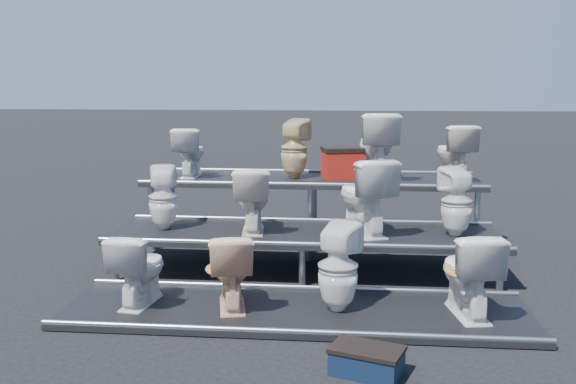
# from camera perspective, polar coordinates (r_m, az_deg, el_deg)

# --- Properties ---
(ground) EXTENTS (80.00, 80.00, 0.00)m
(ground) POSITION_cam_1_polar(r_m,az_deg,el_deg) (7.13, 1.55, -7.18)
(ground) COLOR black
(ground) RESTS_ON ground
(tier_front) EXTENTS (4.20, 1.20, 0.06)m
(tier_front) POSITION_cam_1_polar(r_m,az_deg,el_deg) (5.89, 0.67, -10.59)
(tier_front) COLOR black
(tier_front) RESTS_ON ground
(tier_mid) EXTENTS (4.20, 1.20, 0.46)m
(tier_mid) POSITION_cam_1_polar(r_m,az_deg,el_deg) (7.07, 1.56, -5.40)
(tier_mid) COLOR black
(tier_mid) RESTS_ON ground
(tier_back) EXTENTS (4.20, 1.20, 0.86)m
(tier_back) POSITION_cam_1_polar(r_m,az_deg,el_deg) (8.28, 2.19, -1.71)
(tier_back) COLOR black
(tier_back) RESTS_ON ground
(toilet_0) EXTENTS (0.46, 0.70, 0.67)m
(toilet_0) POSITION_cam_1_polar(r_m,az_deg,el_deg) (6.06, -13.08, -6.61)
(toilet_0) COLOR silver
(toilet_0) RESTS_ON tier_front
(toilet_1) EXTENTS (0.53, 0.75, 0.70)m
(toilet_1) POSITION_cam_1_polar(r_m,az_deg,el_deg) (5.85, -5.11, -6.87)
(toilet_1) COLOR beige
(toilet_1) RESTS_ON tier_front
(toilet_2) EXTENTS (0.47, 0.48, 0.80)m
(toilet_2) POSITION_cam_1_polar(r_m,az_deg,el_deg) (5.74, 4.48, -6.66)
(toilet_2) COLOR silver
(toilet_2) RESTS_ON tier_front
(toilet_3) EXTENTS (0.54, 0.80, 0.76)m
(toilet_3) POSITION_cam_1_polar(r_m,az_deg,el_deg) (5.84, 15.72, -6.92)
(toilet_3) COLOR silver
(toilet_3) RESTS_ON tier_front
(toilet_4) EXTENTS (0.38, 0.39, 0.71)m
(toilet_4) POSITION_cam_1_polar(r_m,az_deg,el_deg) (7.22, -11.03, -0.49)
(toilet_4) COLOR silver
(toilet_4) RESTS_ON tier_mid
(toilet_5) EXTENTS (0.48, 0.74, 0.71)m
(toilet_5) POSITION_cam_1_polar(r_m,az_deg,el_deg) (7.00, -3.21, -0.63)
(toilet_5) COLOR silver
(toilet_5) RESTS_ON tier_mid
(toilet_6) EXTENTS (0.75, 0.93, 0.83)m
(toilet_6) POSITION_cam_1_polar(r_m,az_deg,el_deg) (6.91, 6.78, -0.32)
(toilet_6) COLOR silver
(toilet_6) RESTS_ON tier_mid
(toilet_7) EXTENTS (0.43, 0.44, 0.73)m
(toilet_7) POSITION_cam_1_polar(r_m,az_deg,el_deg) (7.01, 14.76, -0.84)
(toilet_7) COLOR silver
(toilet_7) RESTS_ON tier_mid
(toilet_8) EXTENTS (0.36, 0.63, 0.64)m
(toilet_8) POSITION_cam_1_polar(r_m,az_deg,el_deg) (8.41, -8.71, 3.53)
(toilet_8) COLOR silver
(toilet_8) RESTS_ON tier_back
(toilet_9) EXTENTS (0.45, 0.45, 0.76)m
(toilet_9) POSITION_cam_1_polar(r_m,az_deg,el_deg) (8.18, 0.57, 3.89)
(toilet_9) COLOR #CBB781
(toilet_9) RESTS_ON tier_back
(toilet_10) EXTENTS (0.57, 0.88, 0.84)m
(toilet_10) POSITION_cam_1_polar(r_m,az_deg,el_deg) (8.15, 7.86, 4.08)
(toilet_10) COLOR silver
(toilet_10) RESTS_ON tier_back
(toilet_11) EXTENTS (0.54, 0.76, 0.70)m
(toilet_11) POSITION_cam_1_polar(r_m,az_deg,el_deg) (8.25, 14.52, 3.43)
(toilet_11) COLOR silver
(toilet_11) RESTS_ON tier_back
(red_crate) EXTENTS (0.56, 0.49, 0.35)m
(red_crate) POSITION_cam_1_polar(r_m,az_deg,el_deg) (8.24, 4.84, 2.46)
(red_crate) COLOR maroon
(red_crate) RESTS_ON tier_back
(step_stool) EXTENTS (0.56, 0.44, 0.18)m
(step_stool) POSITION_cam_1_polar(r_m,az_deg,el_deg) (4.80, 7.01, -14.83)
(step_stool) COLOR black
(step_stool) RESTS_ON ground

